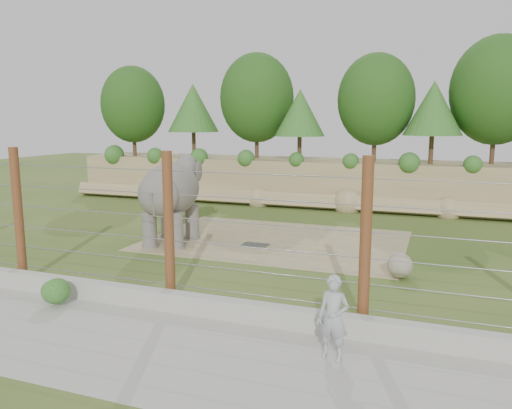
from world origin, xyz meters
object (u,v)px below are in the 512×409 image
(stone_ball, at_px, (400,266))
(barrier_fence, at_px, (169,229))
(zookeeper, at_px, (333,318))
(elephant, at_px, (171,202))

(stone_ball, height_order, barrier_fence, barrier_fence)
(barrier_fence, xyz_separation_m, zookeeper, (4.64, -1.65, -1.12))
(elephant, xyz_separation_m, stone_ball, (8.74, -1.55, -1.23))
(elephant, bearing_deg, zookeeper, -50.77)
(elephant, relative_size, zookeeper, 2.34)
(zookeeper, bearing_deg, elephant, 143.72)
(barrier_fence, bearing_deg, stone_ball, 37.37)
(stone_ball, xyz_separation_m, zookeeper, (-0.86, -5.85, 0.47))
(stone_ball, height_order, zookeeper, zookeeper)
(stone_ball, bearing_deg, barrier_fence, -142.63)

